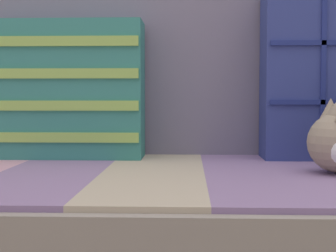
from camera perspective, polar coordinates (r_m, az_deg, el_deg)
name	(u,v)px	position (r m, az deg, el deg)	size (l,w,h in m)	color
sofa_backrest	(238,66)	(1.49, 7.80, 6.56)	(2.04, 0.14, 0.49)	slate
throw_pillow_striped	(56,90)	(1.38, -12.36, 3.94)	(0.46, 0.14, 0.36)	#337A70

